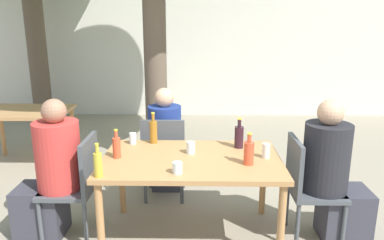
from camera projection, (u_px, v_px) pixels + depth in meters
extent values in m
plane|color=gray|center=(191.00, 235.00, 3.34)|extent=(30.00, 30.00, 0.00)
cube|color=silver|center=(196.00, 45.00, 7.29)|extent=(10.00, 0.08, 2.80)
cylinder|color=brown|center=(156.00, 69.00, 4.68)|extent=(0.28, 0.28, 2.54)
cylinder|color=brown|center=(38.00, 55.00, 6.76)|extent=(0.34, 0.34, 2.49)
cube|color=#B27F4C|center=(191.00, 160.00, 3.15)|extent=(1.50, 0.95, 0.04)
cylinder|color=#B27F4C|center=(100.00, 224.00, 2.86)|extent=(0.06, 0.06, 0.70)
cylinder|color=#B27F4C|center=(281.00, 226.00, 2.84)|extent=(0.06, 0.06, 0.70)
cylinder|color=#B27F4C|center=(122.00, 180.00, 3.66)|extent=(0.06, 0.06, 0.70)
cylinder|color=#B27F4C|center=(263.00, 181.00, 3.64)|extent=(0.06, 0.06, 0.70)
cube|color=#B27F4C|center=(24.00, 112.00, 4.83)|extent=(1.12, 0.78, 0.04)
cylinder|color=#B27F4C|center=(56.00, 147.00, 4.60)|extent=(0.06, 0.06, 0.70)
cylinder|color=#B27F4C|center=(2.00, 131.00, 5.25)|extent=(0.06, 0.06, 0.70)
cylinder|color=#B27F4C|center=(73.00, 132.00, 5.23)|extent=(0.06, 0.06, 0.70)
cube|color=#474C51|center=(68.00, 189.00, 3.25)|extent=(0.44, 0.44, 0.04)
cube|color=#474C51|center=(89.00, 163.00, 3.18)|extent=(0.04, 0.44, 0.45)
cylinder|color=#474C51|center=(57.00, 203.00, 3.49)|extent=(0.04, 0.04, 0.42)
cylinder|color=#474C51|center=(40.00, 224.00, 3.12)|extent=(0.04, 0.04, 0.42)
cylinder|color=#474C51|center=(97.00, 203.00, 3.48)|extent=(0.04, 0.04, 0.42)
cylinder|color=#474C51|center=(86.00, 225.00, 3.12)|extent=(0.04, 0.04, 0.42)
cube|color=#474C51|center=(316.00, 191.00, 3.21)|extent=(0.44, 0.44, 0.04)
cube|color=#474C51|center=(295.00, 165.00, 3.15)|extent=(0.04, 0.44, 0.45)
cylinder|color=#474C51|center=(344.00, 227.00, 3.08)|extent=(0.04, 0.04, 0.42)
cylinder|color=#474C51|center=(328.00, 205.00, 3.45)|extent=(0.04, 0.04, 0.42)
cylinder|color=#474C51|center=(297.00, 227.00, 3.09)|extent=(0.04, 0.04, 0.42)
cylinder|color=#474C51|center=(287.00, 205.00, 3.45)|extent=(0.04, 0.04, 0.42)
cube|color=#474C51|center=(165.00, 158.00, 4.00)|extent=(0.44, 0.44, 0.04)
cube|color=#474C51|center=(163.00, 142.00, 3.74)|extent=(0.44, 0.04, 0.45)
cylinder|color=#474C51|center=(183.00, 171.00, 4.24)|extent=(0.04, 0.04, 0.42)
cylinder|color=#474C51|center=(150.00, 170.00, 4.24)|extent=(0.04, 0.04, 0.42)
cylinder|color=#474C51|center=(182.00, 185.00, 3.87)|extent=(0.04, 0.04, 0.42)
cylinder|color=#474C51|center=(145.00, 185.00, 3.88)|extent=(0.04, 0.04, 0.42)
cube|color=#383842|center=(41.00, 211.00, 3.30)|extent=(0.40, 0.34, 0.46)
cylinder|color=#C63833|center=(58.00, 156.00, 3.17)|extent=(0.38, 0.38, 0.59)
sphere|color=#936B51|center=(54.00, 111.00, 3.07)|extent=(0.21, 0.21, 0.21)
cube|color=#383842|center=(344.00, 214.00, 3.26)|extent=(0.40, 0.35, 0.46)
cylinder|color=#232328|center=(326.00, 158.00, 3.13)|extent=(0.38, 0.38, 0.58)
sphere|color=tan|center=(331.00, 112.00, 3.03)|extent=(0.22, 0.22, 0.22)
cube|color=#383842|center=(167.00, 167.00, 4.30)|extent=(0.32, 0.40, 0.46)
cylinder|color=navy|center=(165.00, 131.00, 3.98)|extent=(0.35, 0.35, 0.53)
sphere|color=tan|center=(164.00, 98.00, 3.89)|extent=(0.20, 0.20, 0.20)
cylinder|color=#9E661E|center=(153.00, 132.00, 3.51)|extent=(0.07, 0.07, 0.21)
cylinder|color=#9E661E|center=(153.00, 118.00, 3.47)|extent=(0.03, 0.03, 0.07)
cylinder|color=gold|center=(153.00, 113.00, 3.46)|extent=(0.03, 0.03, 0.01)
cylinder|color=#331923|center=(239.00, 137.00, 3.38)|extent=(0.08, 0.08, 0.20)
cylinder|color=#331923|center=(239.00, 123.00, 3.35)|extent=(0.03, 0.03, 0.07)
cylinder|color=gold|center=(240.00, 119.00, 3.34)|extent=(0.04, 0.04, 0.01)
cylinder|color=#DB4C2D|center=(249.00, 153.00, 2.99)|extent=(0.08, 0.08, 0.19)
cylinder|color=#DB4C2D|center=(249.00, 138.00, 2.95)|extent=(0.03, 0.03, 0.07)
cylinder|color=gold|center=(250.00, 134.00, 2.94)|extent=(0.04, 0.04, 0.01)
cylinder|color=#DB4C2D|center=(117.00, 148.00, 3.13)|extent=(0.07, 0.07, 0.17)
cylinder|color=#DB4C2D|center=(116.00, 134.00, 3.10)|extent=(0.03, 0.03, 0.06)
cylinder|color=gold|center=(116.00, 130.00, 3.09)|extent=(0.03, 0.03, 0.01)
cylinder|color=gold|center=(98.00, 165.00, 2.75)|extent=(0.06, 0.06, 0.18)
cylinder|color=gold|center=(97.00, 149.00, 2.72)|extent=(0.03, 0.03, 0.06)
cylinder|color=gold|center=(97.00, 144.00, 2.71)|extent=(0.03, 0.03, 0.01)
cylinder|color=silver|center=(177.00, 168.00, 2.82)|extent=(0.08, 0.08, 0.09)
cylinder|color=silver|center=(191.00, 148.00, 3.24)|extent=(0.08, 0.08, 0.10)
cylinder|color=silver|center=(133.00, 138.00, 3.50)|extent=(0.06, 0.06, 0.10)
cylinder|color=silver|center=(266.00, 151.00, 3.13)|extent=(0.07, 0.07, 0.12)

